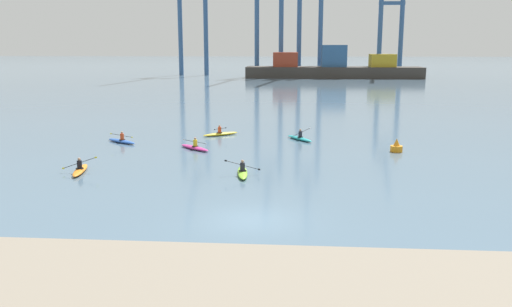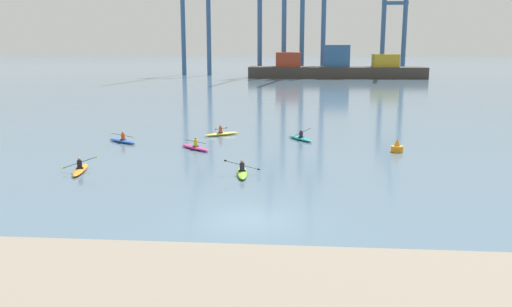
{
  "view_description": "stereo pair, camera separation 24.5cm",
  "coord_description": "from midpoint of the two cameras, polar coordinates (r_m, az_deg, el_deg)",
  "views": [
    {
      "loc": [
        1.94,
        -22.81,
        7.7
      ],
      "look_at": [
        -0.77,
        12.11,
        0.6
      ],
      "focal_mm": 37.09,
      "sensor_mm": 36.0,
      "label": 1
    },
    {
      "loc": [
        2.19,
        -22.79,
        7.7
      ],
      "look_at": [
        -0.77,
        12.11,
        0.6
      ],
      "focal_mm": 37.09,
      "sensor_mm": 36.0,
      "label": 2
    }
  ],
  "objects": [
    {
      "name": "ground_plane",
      "position": [
        24.15,
        -0.7,
        -7.14
      ],
      "size": [
        800.0,
        800.0,
        0.0
      ],
      "primitive_type": "plane",
      "color": "slate"
    },
    {
      "name": "container_barge",
      "position": [
        134.49,
        8.25,
        9.1
      ],
      "size": [
        43.36,
        8.25,
        8.07
      ],
      "color": "#38332D",
      "rests_on": "ground"
    },
    {
      "name": "gantry_crane_west",
      "position": [
        146.38,
        -6.98,
        15.87
      ],
      "size": [
        8.15,
        20.04,
        40.04
      ],
      "color": "#335684",
      "rests_on": "ground"
    },
    {
      "name": "gantry_crane_west_mid",
      "position": [
        140.2,
        1.36,
        15.91
      ],
      "size": [
        7.49,
        18.85,
        36.57
      ],
      "color": "#335684",
      "rests_on": "ground"
    },
    {
      "name": "gantry_crane_east",
      "position": [
        147.03,
        14.36,
        14.09
      ],
      "size": [
        6.71,
        14.84,
        31.61
      ],
      "color": "#335684",
      "rests_on": "ground"
    },
    {
      "name": "channel_buoy",
      "position": [
        40.69,
        14.74,
        0.69
      ],
      "size": [
        0.9,
        0.9,
        1.0
      ],
      "color": "orange",
      "rests_on": "ground"
    },
    {
      "name": "kayak_blue",
      "position": [
        44.45,
        -14.44,
        1.35
      ],
      "size": [
        3.12,
        2.46,
        0.97
      ],
      "color": "#2856B2",
      "rests_on": "ground"
    },
    {
      "name": "kayak_magenta",
      "position": [
        40.52,
        -6.81,
        0.67
      ],
      "size": [
        2.88,
        2.77,
        0.97
      ],
      "color": "#C13384",
      "rests_on": "ground"
    },
    {
      "name": "kayak_orange",
      "position": [
        34.77,
        -18.63,
        -1.65
      ],
      "size": [
        2.17,
        3.45,
        1.01
      ],
      "color": "orange",
      "rests_on": "ground"
    },
    {
      "name": "kayak_lime",
      "position": [
        32.36,
        -1.69,
        -2.0
      ],
      "size": [
        2.21,
        3.45,
        0.97
      ],
      "color": "#7ABC2D",
      "rests_on": "ground"
    },
    {
      "name": "kayak_yellow",
      "position": [
        46.69,
        -4.0,
        2.16
      ],
      "size": [
        3.08,
        2.52,
        0.95
      ],
      "color": "yellow",
      "rests_on": "ground"
    },
    {
      "name": "kayak_teal",
      "position": [
        44.46,
        4.57,
        1.68
      ],
      "size": [
        2.4,
        3.15,
        1.01
      ],
      "color": "teal",
      "rests_on": "ground"
    }
  ]
}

